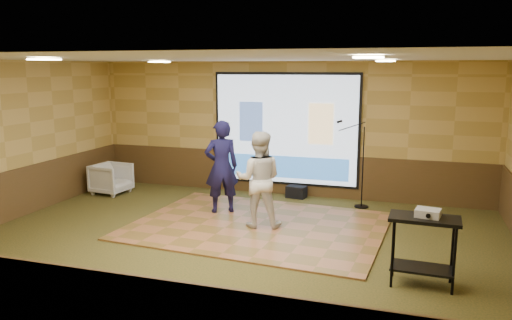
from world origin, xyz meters
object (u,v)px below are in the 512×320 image
(player_left, at_px, (222,167))
(av_table, at_px, (424,238))
(duffel_bag, at_px, (296,192))
(banquet_chair, at_px, (111,179))
(projector_screen, at_px, (285,130))
(projector, at_px, (428,213))
(mic_stand, at_px, (359,184))
(player_right, at_px, (259,179))
(dance_floor, at_px, (258,226))

(player_left, distance_m, av_table, 4.41)
(player_left, distance_m, duffel_bag, 2.15)
(player_left, height_order, banquet_chair, player_left)
(player_left, distance_m, banquet_chair, 3.15)
(projector_screen, bearing_deg, projector, -54.22)
(duffel_bag, bearing_deg, player_left, -124.80)
(av_table, distance_m, duffel_bag, 4.76)
(av_table, relative_size, mic_stand, 0.52)
(projector_screen, distance_m, duffel_bag, 1.39)
(projector_screen, xyz_separation_m, player_right, (0.14, -2.47, -0.58))
(dance_floor, relative_size, av_table, 4.72)
(projector_screen, height_order, duffel_bag, projector_screen)
(banquet_chair, xyz_separation_m, duffel_bag, (4.14, 0.92, -0.22))
(projector_screen, xyz_separation_m, av_table, (2.93, -4.13, -0.82))
(projector_screen, height_order, dance_floor, projector_screen)
(banquet_chair, bearing_deg, projector_screen, -67.55)
(player_right, relative_size, banquet_chair, 2.26)
(dance_floor, bearing_deg, banquet_chair, 161.68)
(projector_screen, height_order, banquet_chair, projector_screen)
(projector_screen, xyz_separation_m, duffel_bag, (0.32, -0.19, -1.34))
(dance_floor, height_order, player_right, player_right)
(dance_floor, relative_size, banquet_chair, 5.81)
(player_left, xyz_separation_m, player_right, (0.97, -0.65, -0.05))
(player_right, relative_size, av_table, 1.83)
(banquet_chair, distance_m, duffel_bag, 4.25)
(dance_floor, distance_m, player_right, 0.88)
(projector_screen, relative_size, projector, 10.79)
(player_right, bearing_deg, mic_stand, -140.99)
(av_table, bearing_deg, player_right, 149.17)
(projector, height_order, mic_stand, mic_stand)
(player_right, height_order, banquet_chair, player_right)
(player_right, xyz_separation_m, mic_stand, (1.58, 1.94, -0.41))
(duffel_bag, bearing_deg, banquet_chair, -167.47)
(projector, bearing_deg, projector_screen, 135.59)
(player_left, height_order, player_right, player_left)
(av_table, bearing_deg, dance_floor, 148.59)
(player_right, relative_size, duffel_bag, 4.10)
(player_left, height_order, av_table, player_left)
(duffel_bag, bearing_deg, player_right, -94.31)
(projector_screen, height_order, projector, projector_screen)
(projector_screen, height_order, player_right, projector_screen)
(dance_floor, bearing_deg, mic_stand, 49.44)
(projector_screen, distance_m, mic_stand, 2.05)
(av_table, xyz_separation_m, duffel_bag, (-2.61, 3.95, -0.53))
(dance_floor, xyz_separation_m, banquet_chair, (-3.94, 1.30, 0.33))
(player_left, relative_size, projector, 5.94)
(projector_screen, xyz_separation_m, player_left, (-0.82, -1.82, -0.53))
(mic_stand, bearing_deg, player_left, -168.65)
(projector, bearing_deg, duffel_bag, 133.82)
(projector_screen, bearing_deg, duffel_bag, -30.64)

